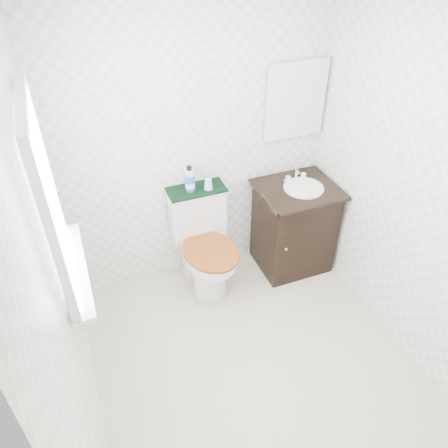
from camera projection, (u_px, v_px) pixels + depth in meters
floor at (255, 365)px, 3.18m from camera, size 2.40×2.40×0.00m
ceiling at (281, 0)px, 1.73m from camera, size 2.40×2.40×0.00m
wall_back at (197, 145)px, 3.35m from camera, size 2.40×0.00×2.40m
wall_front at (409, 430)px, 1.56m from camera, size 2.40×0.00×2.40m
wall_left at (61, 287)px, 2.14m from camera, size 0.00×2.40×2.40m
wall_right at (421, 197)px, 2.77m from camera, size 0.00×2.40×2.40m
window at (47, 200)px, 2.12m from camera, size 0.02×0.70×0.90m
mirror at (296, 101)px, 3.42m from camera, size 0.50×0.02×0.60m
toilet at (203, 248)px, 3.65m from camera, size 0.48×0.67×0.87m
vanity at (294, 225)px, 3.81m from camera, size 0.63×0.54×0.92m
trash_bin at (207, 273)px, 3.76m from camera, size 0.20×0.16×0.26m
towel at (196, 190)px, 3.45m from camera, size 0.46×0.22×0.02m
mouthwash_bottle at (190, 180)px, 3.36m from camera, size 0.07×0.07×0.21m
cup at (208, 184)px, 3.41m from camera, size 0.07×0.07×0.09m
soap_bar at (287, 180)px, 3.66m from camera, size 0.06×0.04×0.02m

